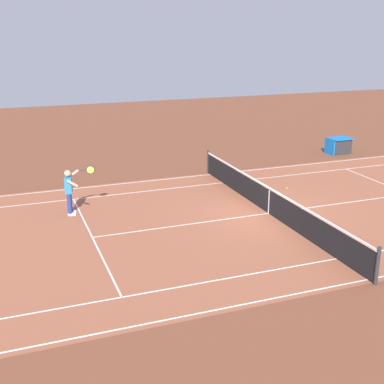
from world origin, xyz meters
name	(u,v)px	position (x,y,z in m)	size (l,w,h in m)	color
ground_plane	(269,213)	(0.00, 0.00, 0.00)	(60.00, 60.00, 0.00)	brown
court_slab	(269,213)	(0.00, 0.00, 0.00)	(24.20, 11.40, 0.00)	#935138
court_line_markings	(269,213)	(0.00, 0.00, 0.00)	(23.85, 11.05, 0.01)	white
tennis_net	(269,201)	(0.00, 0.00, 0.49)	(0.10, 11.70, 1.08)	#2D2D33
tennis_player_near	(70,190)	(6.71, -2.44, 0.93)	(1.15, 0.76, 1.70)	navy
tennis_ball	(287,188)	(-2.13, -2.35, 0.03)	(0.07, 0.07, 0.07)	#CCE01E
equipment_cart_tarped	(339,145)	(-7.93, -6.89, 0.44)	(1.25, 0.84, 0.85)	#2D2D33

